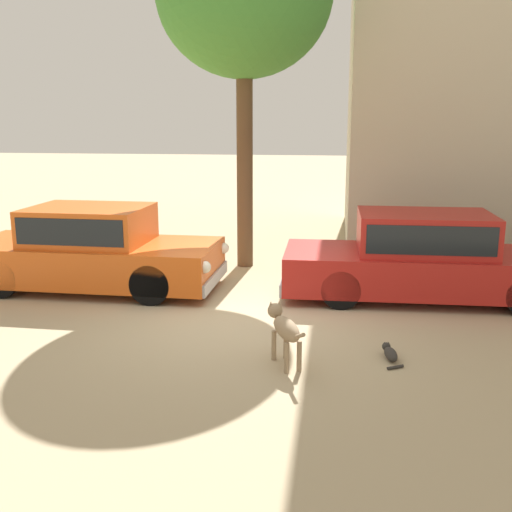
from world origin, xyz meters
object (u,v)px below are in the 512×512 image
Objects in this scene: parked_sedan_nearest at (92,248)px; parked_sedan_second at (425,257)px; stray_dog_spotted at (285,328)px; stray_cat at (390,353)px.

parked_sedan_second is at bearing 2.44° from parked_sedan_nearest.
parked_sedan_second is 4.81× the size of stray_dog_spotted.
stray_cat is at bearing -105.82° from parked_sedan_second.
parked_sedan_nearest is at bearing 50.43° from stray_cat.
parked_sedan_nearest is 0.94× the size of parked_sedan_second.
parked_sedan_nearest reaches higher than stray_cat.
stray_dog_spotted is at bearing 91.87° from stray_cat.
stray_cat is (-0.74, -2.76, -0.63)m from parked_sedan_second.
stray_cat is at bearing -27.08° from parked_sedan_nearest.
stray_dog_spotted is at bearing -124.34° from parked_sedan_second.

